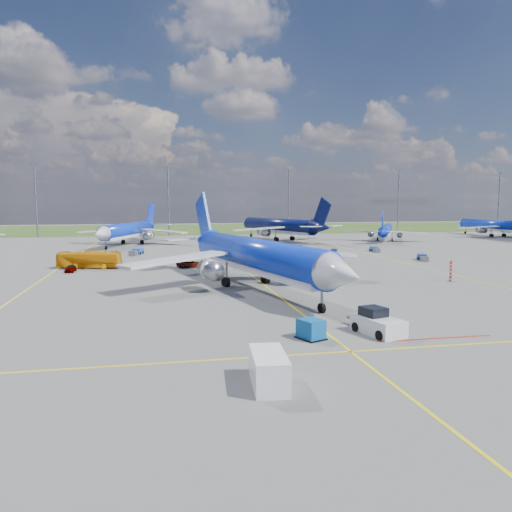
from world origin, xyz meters
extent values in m
plane|color=#565653|center=(0.00, 0.00, 0.00)|extent=(400.00, 400.00, 0.00)
cube|color=#2D4719|center=(0.00, 150.00, 0.00)|extent=(400.00, 80.00, 0.01)
cube|color=yellow|center=(0.00, 30.00, 0.01)|extent=(0.25, 160.00, 0.02)
cube|color=yellow|center=(0.00, -20.00, 0.01)|extent=(60.00, 0.25, 0.02)
cube|color=yellow|center=(-30.00, 40.00, 0.01)|extent=(0.25, 120.00, 0.02)
cube|color=yellow|center=(30.00, 40.00, 0.01)|extent=(0.25, 120.00, 0.02)
cube|color=#A5140F|center=(8.00, -18.00, 0.01)|extent=(10.00, 0.25, 0.02)
cylinder|color=slate|center=(-50.00, 110.00, 11.00)|extent=(0.50, 0.50, 22.00)
cube|color=slate|center=(-50.00, 110.00, 22.30)|extent=(2.20, 0.50, 0.80)
cylinder|color=slate|center=(-10.00, 110.00, 11.00)|extent=(0.50, 0.50, 22.00)
cube|color=slate|center=(-10.00, 110.00, 22.30)|extent=(2.20, 0.50, 0.80)
cylinder|color=slate|center=(30.00, 110.00, 11.00)|extent=(0.50, 0.50, 22.00)
cube|color=slate|center=(30.00, 110.00, 22.30)|extent=(2.20, 0.50, 0.80)
cylinder|color=slate|center=(70.00, 110.00, 11.00)|extent=(0.50, 0.50, 22.00)
cube|color=slate|center=(70.00, 110.00, 22.30)|extent=(2.20, 0.50, 0.80)
cylinder|color=slate|center=(110.00, 110.00, 11.00)|extent=(0.50, 0.50, 22.00)
cube|color=slate|center=(110.00, 110.00, 22.30)|extent=(2.20, 0.50, 0.80)
cylinder|color=red|center=(26.00, 8.00, 1.50)|extent=(0.50, 0.50, 3.00)
cube|color=silver|center=(4.12, -15.78, 0.70)|extent=(3.52, 5.03, 1.41)
cube|color=black|center=(3.95, -15.16, 1.68)|extent=(2.20, 2.35, 0.98)
cube|color=slate|center=(3.36, -13.07, 0.60)|extent=(0.96, 2.58, 0.22)
cube|color=#0B53A0|center=(-1.82, -16.07, 0.79)|extent=(2.23, 2.43, 1.57)
cube|color=white|center=(-7.42, -25.48, 1.00)|extent=(2.40, 4.71, 2.00)
imported|color=orange|center=(-24.91, 31.95, 1.44)|extent=(10.62, 4.44, 2.88)
imported|color=#999999|center=(-27.26, 27.92, 0.57)|extent=(1.48, 3.41, 1.14)
imported|color=#999999|center=(-8.46, 29.96, 0.63)|extent=(4.89, 3.00, 1.27)
imported|color=#999999|center=(22.10, 43.97, 0.65)|extent=(3.22, 4.83, 1.30)
cube|color=navy|center=(35.53, 32.52, 0.55)|extent=(2.18, 2.90, 1.09)
cube|color=slate|center=(34.66, 30.09, 0.45)|extent=(1.79, 2.27, 0.89)
cube|color=#1C4FA8|center=(-17.88, 53.28, 0.62)|extent=(2.29, 3.24, 1.24)
cube|color=slate|center=(-18.65, 50.45, 0.51)|extent=(1.90, 2.53, 1.01)
cube|color=#195596|center=(33.58, 49.76, 0.54)|extent=(1.81, 2.75, 1.08)
cube|color=slate|center=(33.12, 47.26, 0.44)|extent=(1.51, 2.14, 0.88)
camera|label=1|loc=(-13.81, -53.68, 11.01)|focal=35.00mm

